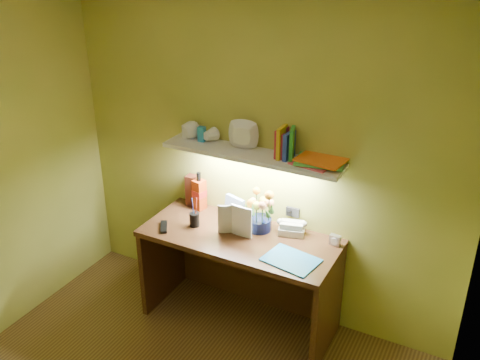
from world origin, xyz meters
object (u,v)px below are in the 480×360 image
at_px(flower_bouquet, 259,210).
at_px(telephone, 292,227).
at_px(desk, 239,280).
at_px(desk_clock, 335,240).
at_px(whisky_bottle, 199,191).

relative_size(flower_bouquet, telephone, 1.76).
relative_size(desk, desk_clock, 18.87).
bearing_deg(desk, telephone, 32.83).
bearing_deg(whisky_bottle, flower_bouquet, -7.62).
distance_m(flower_bouquet, whisky_bottle, 0.55).
bearing_deg(telephone, flower_bouquet, 177.90).
bearing_deg(telephone, desk, -162.91).
relative_size(desk, telephone, 7.89).
bearing_deg(flower_bouquet, desk_clock, 5.31).
distance_m(telephone, desk_clock, 0.32).
relative_size(desk_clock, whisky_bottle, 0.25).
relative_size(flower_bouquet, desk_clock, 4.21).
bearing_deg(desk_clock, telephone, -175.41).
distance_m(desk, telephone, 0.57).
bearing_deg(desk, desk_clock, 17.28).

